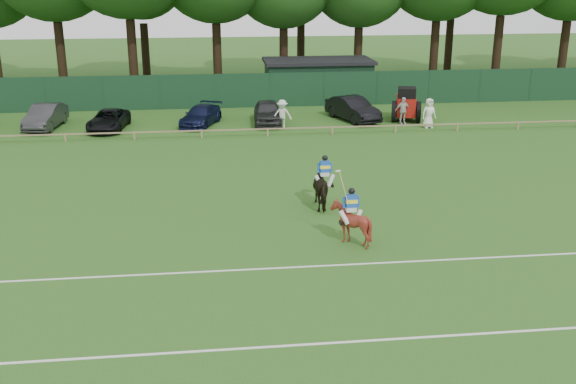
{
  "coord_description": "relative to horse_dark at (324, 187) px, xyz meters",
  "views": [
    {
      "loc": [
        -2.41,
        -21.97,
        9.81
      ],
      "look_at": [
        0.5,
        3.0,
        1.4
      ],
      "focal_mm": 42.0,
      "sensor_mm": 36.0,
      "label": 1
    }
  ],
  "objects": [
    {
      "name": "tree_row",
      "position": [
        -0.3,
        30.03,
        -0.88
      ],
      "size": [
        96.0,
        12.0,
        21.0
      ],
      "primitive_type": null,
      "color": "#26561C",
      "rests_on": "ground"
    },
    {
      "name": "estate_black",
      "position": [
        4.79,
        16.85,
        -0.1
      ],
      "size": [
        3.23,
        5.04,
        1.57
      ],
      "primitive_type": "imported",
      "rotation": [
        0.0,
        0.0,
        0.36
      ],
      "color": "black",
      "rests_on": "ground"
    },
    {
      "name": "pitch_lines",
      "position": [
        -2.3,
        -8.47,
        -0.88
      ],
      "size": [
        60.0,
        5.1,
        0.01
      ],
      "color": "silver",
      "rests_on": "ground"
    },
    {
      "name": "pitch_rail",
      "position": [
        -2.3,
        13.03,
        -0.44
      ],
      "size": [
        62.1,
        0.1,
        0.5
      ],
      "color": "#997F5B",
      "rests_on": "ground"
    },
    {
      "name": "tractor",
      "position": [
        8.31,
        16.39,
        0.18
      ],
      "size": [
        2.39,
        3.04,
        2.26
      ],
      "rotation": [
        0.0,
        0.0,
        -0.25
      ],
      "color": "#A2150E",
      "rests_on": "ground"
    },
    {
      "name": "spectator_mid",
      "position": [
        7.8,
        15.37,
        0.01
      ],
      "size": [
        1.08,
        0.54,
        1.78
      ],
      "primitive_type": "imported",
      "rotation": [
        0.0,
        0.0,
        0.1
      ],
      "color": "beige",
      "rests_on": "ground"
    },
    {
      "name": "horse_chestnut",
      "position": [
        0.3,
        -4.06,
        -0.09
      ],
      "size": [
        1.35,
        1.5,
        1.6
      ],
      "primitive_type": "imported",
      "rotation": [
        0.0,
        0.0,
        3.18
      ],
      "color": "maroon",
      "rests_on": "ground"
    },
    {
      "name": "horse_dark",
      "position": [
        0.0,
        0.0,
        0.0
      ],
      "size": [
        1.02,
        2.12,
        1.77
      ],
      "primitive_type": "imported",
      "rotation": [
        0.0,
        0.0,
        3.17
      ],
      "color": "black",
      "rests_on": "ground"
    },
    {
      "name": "rider_dark",
      "position": [
        0.0,
        -0.01,
        0.78
      ],
      "size": [
        0.94,
        0.38,
        1.41
      ],
      "rotation": [
        0.0,
        0.0,
        3.17
      ],
      "color": "silver",
      "rests_on": "ground"
    },
    {
      "name": "sedan_grey",
      "position": [
        -15.22,
        16.82,
        -0.13
      ],
      "size": [
        2.1,
        4.75,
        1.52
      ],
      "primitive_type": "imported",
      "rotation": [
        0.0,
        0.0,
        -0.11
      ],
      "color": "#2F2F32",
      "rests_on": "ground"
    },
    {
      "name": "spectator_left",
      "position": [
        -0.2,
        14.88,
        0.05
      ],
      "size": [
        1.33,
        0.93,
        1.87
      ],
      "primitive_type": "imported",
      "rotation": [
        0.0,
        0.0,
        -0.2
      ],
      "color": "silver",
      "rests_on": "ground"
    },
    {
      "name": "hatch_grey",
      "position": [
        -1.0,
        16.55,
        -0.13
      ],
      "size": [
        2.0,
        4.5,
        1.5
      ],
      "primitive_type": "imported",
      "rotation": [
        0.0,
        0.0,
        -0.05
      ],
      "color": "#303033",
      "rests_on": "ground"
    },
    {
      "name": "suv_black",
      "position": [
        -11.16,
        15.93,
        -0.27
      ],
      "size": [
        2.5,
        4.64,
        1.24
      ],
      "primitive_type": "imported",
      "rotation": [
        0.0,
        0.0,
        -0.1
      ],
      "color": "black",
      "rests_on": "ground"
    },
    {
      "name": "sedan_navy",
      "position": [
        -5.36,
        16.56,
        -0.26
      ],
      "size": [
        3.17,
        4.66,
        1.25
      ],
      "primitive_type": "imported",
      "rotation": [
        0.0,
        0.0,
        -0.36
      ],
      "color": "#12173B",
      "rests_on": "ground"
    },
    {
      "name": "perimeter_fence",
      "position": [
        -2.3,
        22.03,
        0.37
      ],
      "size": [
        92.08,
        0.08,
        2.5
      ],
      "color": "#14351E",
      "rests_on": "ground"
    },
    {
      "name": "utility_shed",
      "position": [
        3.7,
        25.03,
        0.65
      ],
      "size": [
        8.4,
        4.4,
        3.04
      ],
      "color": "#14331E",
      "rests_on": "ground"
    },
    {
      "name": "spectator_right",
      "position": [
        9.15,
        14.07,
        0.07
      ],
      "size": [
        1.02,
        0.76,
        1.91
      ],
      "primitive_type": "imported",
      "rotation": [
        0.0,
        0.0,
        0.17
      ],
      "color": "white",
      "rests_on": "ground"
    },
    {
      "name": "rider_chestnut",
      "position": [
        0.29,
        -4.07,
        0.64
      ],
      "size": [
        0.94,
        0.57,
        2.05
      ],
      "rotation": [
        0.0,
        0.0,
        3.18
      ],
      "color": "silver",
      "rests_on": "ground"
    },
    {
      "name": "ground",
      "position": [
        -2.3,
        -4.97,
        -0.88
      ],
      "size": [
        160.0,
        160.0,
        0.0
      ],
      "primitive_type": "plane",
      "color": "#1E4C14",
      "rests_on": "ground"
    }
  ]
}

